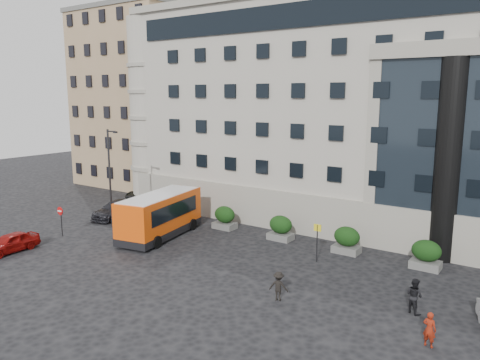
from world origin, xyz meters
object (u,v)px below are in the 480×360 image
(parked_car_d, at_px, (148,193))
(pedestrian_a, at_px, (429,329))
(street_lamp, at_px, (110,174))
(pedestrian_c, at_px, (279,286))
(hedge_c, at_px, (347,240))
(no_entry_sign, at_px, (61,215))
(red_truck, at_px, (195,187))
(parked_car_b, at_px, (141,212))
(pedestrian_b, at_px, (414,296))
(parked_car_a, at_px, (10,243))
(hedge_d, at_px, (426,254))
(hedge_a, at_px, (225,217))
(minibus, at_px, (160,213))
(parked_car_c, at_px, (117,209))
(bus_stop_sign, at_px, (317,236))
(hedge_b, at_px, (281,228))

(parked_car_d, relative_size, pedestrian_a, 3.13)
(street_lamp, distance_m, pedestrian_c, 19.16)
(hedge_c, distance_m, pedestrian_a, 12.17)
(no_entry_sign, xyz_separation_m, red_truck, (1.08, 14.50, -0.01))
(street_lamp, bearing_deg, pedestrian_a, -10.28)
(no_entry_sign, xyz_separation_m, parked_car_b, (1.50, 6.81, -0.96))
(hedge_c, distance_m, parked_car_d, 23.76)
(pedestrian_b, distance_m, pedestrian_c, 6.76)
(red_truck, height_order, parked_car_a, red_truck)
(parked_car_a, bearing_deg, red_truck, 85.10)
(hedge_d, bearing_deg, street_lamp, -168.47)
(hedge_d, xyz_separation_m, no_entry_sign, (-24.60, -8.84, 0.72))
(pedestrian_c, bearing_deg, street_lamp, -28.18)
(parked_car_b, bearing_deg, pedestrian_c, -22.65)
(hedge_a, bearing_deg, parked_car_d, 162.38)
(hedge_c, distance_m, minibus, 13.94)
(no_entry_sign, bearing_deg, parked_car_b, 77.58)
(red_truck, relative_size, pedestrian_b, 3.51)
(hedge_a, bearing_deg, parked_car_c, -165.00)
(pedestrian_b, bearing_deg, red_truck, 1.27)
(parked_car_a, relative_size, parked_car_b, 0.92)
(hedge_a, height_order, minibus, minibus)
(red_truck, bearing_deg, pedestrian_a, -20.04)
(hedge_a, bearing_deg, hedge_d, 0.00)
(street_lamp, height_order, no_entry_sign, street_lamp)
(hedge_a, distance_m, parked_car_d, 13.64)
(parked_car_d, xyz_separation_m, pedestrian_a, (31.00, -13.64, 0.10))
(hedge_d, height_order, parked_car_d, hedge_d)
(minibus, distance_m, parked_car_c, 7.45)
(hedge_c, xyz_separation_m, no_entry_sign, (-19.40, -8.84, 0.72))
(bus_stop_sign, bearing_deg, parked_car_b, 177.40)
(hedge_c, xyz_separation_m, bus_stop_sign, (-0.90, -2.80, 0.80))
(hedge_c, xyz_separation_m, parked_car_a, (-19.11, -13.04, -0.26))
(pedestrian_c, bearing_deg, hedge_a, -56.26)
(hedge_c, height_order, parked_car_b, hedge_c)
(hedge_b, height_order, pedestrian_a, hedge_b)
(red_truck, height_order, parked_car_c, red_truck)
(hedge_a, height_order, bus_stop_sign, bus_stop_sign)
(red_truck, height_order, pedestrian_b, red_truck)
(street_lamp, bearing_deg, hedge_a, 31.16)
(bus_stop_sign, height_order, parked_car_b, bus_stop_sign)
(street_lamp, bearing_deg, bus_stop_sign, 6.54)
(hedge_a, xyz_separation_m, parked_car_a, (-8.71, -13.04, -0.26))
(hedge_d, distance_m, red_truck, 24.20)
(bus_stop_sign, relative_size, red_truck, 0.40)
(bus_stop_sign, relative_size, parked_car_c, 0.50)
(hedge_a, distance_m, hedge_d, 15.60)
(hedge_b, xyz_separation_m, parked_car_b, (-12.70, -2.03, -0.23))
(hedge_a, relative_size, pedestrian_b, 1.02)
(hedge_a, xyz_separation_m, no_entry_sign, (-9.00, -8.84, 0.72))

